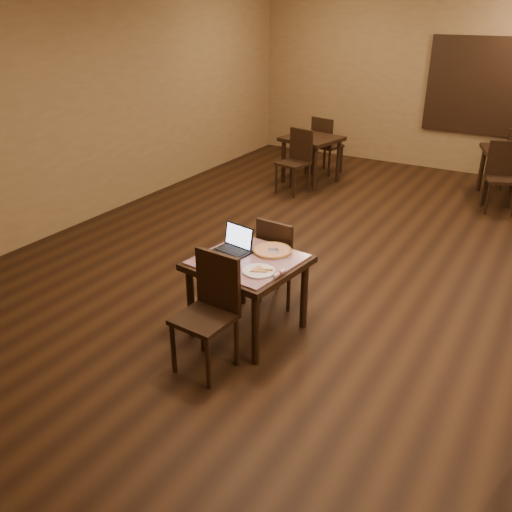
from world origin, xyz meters
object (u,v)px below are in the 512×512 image
Objects in this scene: pizza_pan at (272,252)px; other_table_b_chair_near at (297,157)px; laptop at (235,244)px; other_table_a_chair_near at (502,172)px; other_table_a at (511,158)px; tiled_table at (248,269)px; chair_main_near at (210,306)px; chair_main_far at (279,257)px; other_table_b at (312,145)px; other_table_b_chair_far at (325,142)px.

other_table_b_chair_near reaches higher than pizza_pan.
other_table_a_chair_near reaches higher than laptop.
other_table_b_chair_near is at bearing -173.70° from other_table_a.
pizza_pan is (0.12, 0.24, 0.11)m from tiled_table.
tiled_table is 0.62m from chair_main_near.
tiled_table is 5.04m from other_table_a_chair_near.
other_table_b_chair_near is (-1.65, 3.77, -0.19)m from pizza_pan.
chair_main_near is 1.23m from chair_main_far.
chair_main_far is at bearing 94.52° from chair_main_near.
other_table_b is at bearing 165.35° from other_table_a_chair_near.
laptop reaches higher than other_table_a.
other_table_a_chair_near is at bearing -175.76° from other_table_b_chair_far.
other_table_a is (1.71, 5.31, -0.16)m from laptop.
other_table_b_chair_far reaches higher than other_table_b.
chair_main_near is at bearing 94.17° from chair_main_far.
tiled_table is at bearing -125.68° from other_table_a_chair_near.
pizza_pan is 0.35× the size of other_table_b_chair_near.
other_table_b_chair_far reaches higher than tiled_table.
pizza_pan is at bearing -57.50° from other_table_b.
other_table_b_chair_near is at bearing 118.66° from laptop.
other_table_a_chair_near reaches higher than other_table_a.
pizza_pan is at bearing -123.61° from other_table_a.
other_table_a is 3.09m from other_table_b_chair_far.
laptop is 5.29m from other_table_b_chair_far.
chair_main_near is at bearing -97.62° from pizza_pan.
other_table_b_chair_near is at bearing 117.65° from tiled_table.
other_table_b_chair_far is (-1.56, 4.59, 0.05)m from chair_main_far.
other_table_b_chair_near is (-3.04, -1.41, -0.08)m from other_table_a.
other_table_b_chair_far is at bearing 103.33° from other_table_b_chair_near.
other_table_a is at bearing 68.74° from other_table_a_chair_near.
other_table_a_chair_near is at bearing 79.61° from tiled_table.
laptop is 4.71m from other_table_b.
other_table_b is (-1.54, 3.99, 0.13)m from chair_main_far.
chair_main_near is 5.62m from other_table_a_chair_near.
chair_main_far is at bearing 120.38° from other_table_b_chair_far.
chair_main_near is 1.00× the size of other_table_b_chair_near.
other_table_b is (-1.55, 4.61, -0.00)m from tiled_table.
other_table_b_chair_far reaches higher than pizza_pan.
chair_main_near is at bearing -122.58° from other_table_a.
chair_main_far is at bearing -128.08° from other_table_a_chair_near.
other_table_b_chair_far is at bearing 109.11° from chair_main_near.
laptop is at bearing 110.11° from chair_main_near.
other_table_b_chair_near is (-1.54, 4.62, 0.00)m from chair_main_near.
chair_main_far is 4.28m from other_table_b.
other_table_b is at bearing -65.23° from chair_main_far.
tiled_table is at bearing 94.57° from chair_main_near.
laptop is 0.35m from pizza_pan.
pizza_pan is 0.35× the size of other_table_a_chair_near.
chair_main_near is at bearing 116.73° from other_table_b_chair_far.
chair_main_far reaches higher than other_table_b.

